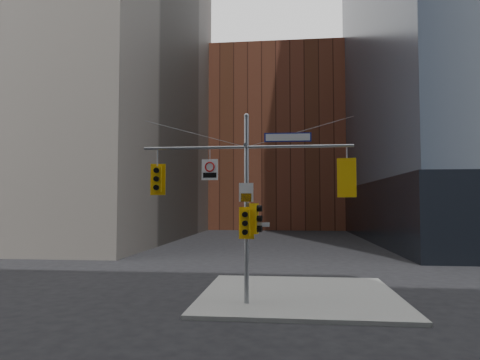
% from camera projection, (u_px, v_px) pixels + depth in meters
% --- Properties ---
extents(ground, '(160.00, 160.00, 0.00)m').
position_uv_depth(ground, '(241.00, 322.00, 13.92)').
color(ground, black).
rests_on(ground, ground).
extents(sidewalk_corner, '(8.00, 8.00, 0.15)m').
position_uv_depth(sidewalk_corner, '(299.00, 295.00, 17.68)').
color(sidewalk_corner, gray).
rests_on(sidewalk_corner, ground).
extents(brick_midrise, '(26.00, 20.00, 28.00)m').
position_uv_depth(brick_midrise, '(277.00, 144.00, 72.26)').
color(brick_midrise, brown).
rests_on(brick_midrise, ground).
extents(signal_assembly, '(8.00, 0.80, 7.30)m').
position_uv_depth(signal_assembly, '(246.00, 189.00, 16.14)').
color(signal_assembly, gray).
rests_on(signal_assembly, ground).
extents(traffic_light_west_arm, '(0.58, 0.49, 1.22)m').
position_uv_depth(traffic_light_west_arm, '(157.00, 179.00, 16.55)').
color(traffic_light_west_arm, '#E6AC0C').
rests_on(traffic_light_west_arm, ground).
extents(traffic_light_east_arm, '(0.68, 0.62, 1.44)m').
position_uv_depth(traffic_light_east_arm, '(347.00, 178.00, 15.76)').
color(traffic_light_east_arm, '#E6AC0C').
rests_on(traffic_light_east_arm, ground).
extents(traffic_light_pole_side, '(0.48, 0.41, 1.15)m').
position_uv_depth(traffic_light_pole_side, '(255.00, 219.00, 16.04)').
color(traffic_light_pole_side, '#E6AC0C').
rests_on(traffic_light_pole_side, ground).
extents(traffic_light_pole_front, '(0.57, 0.46, 1.19)m').
position_uv_depth(traffic_light_pole_front, '(246.00, 223.00, 15.81)').
color(traffic_light_pole_front, '#E6AC0C').
rests_on(traffic_light_pole_front, ground).
extents(street_sign_blade, '(1.77, 0.08, 0.34)m').
position_uv_depth(street_sign_blade, '(288.00, 137.00, 16.08)').
color(street_sign_blade, navy).
rests_on(street_sign_blade, ground).
extents(regulatory_sign_arm, '(0.64, 0.12, 0.80)m').
position_uv_depth(regulatory_sign_arm, '(210.00, 169.00, 16.32)').
color(regulatory_sign_arm, silver).
rests_on(regulatory_sign_arm, ground).
extents(regulatory_sign_pole, '(0.54, 0.08, 0.71)m').
position_uv_depth(regulatory_sign_pole, '(246.00, 193.00, 16.02)').
color(regulatory_sign_pole, silver).
rests_on(regulatory_sign_pole, ground).
extents(street_blade_ew, '(0.83, 0.05, 0.17)m').
position_uv_depth(street_blade_ew, '(258.00, 225.00, 16.03)').
color(street_blade_ew, silver).
rests_on(street_blade_ew, ground).
extents(street_blade_ns, '(0.05, 0.81, 0.16)m').
position_uv_depth(street_blade_ns, '(248.00, 228.00, 16.51)').
color(street_blade_ns, '#145926').
rests_on(street_blade_ns, ground).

